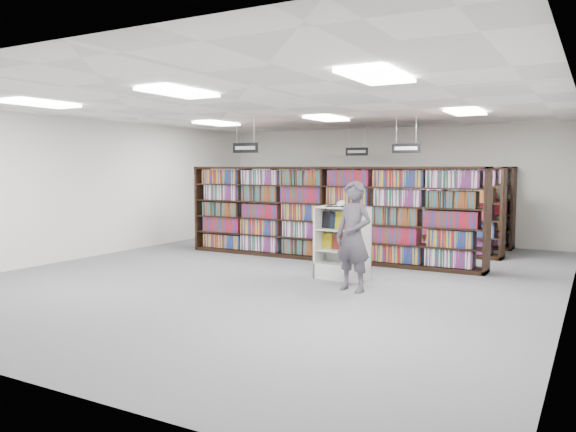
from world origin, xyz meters
The scene contains 20 objects.
floor centered at (0.00, 0.00, 0.00)m, with size 12.00×12.00×0.00m, color #5A5A5F.
ceiling centered at (0.00, 0.00, 3.20)m, with size 10.00×12.00×0.10m, color white.
wall_back centered at (0.00, 6.00, 1.60)m, with size 10.00×0.10×3.20m, color silver.
wall_left centered at (-5.00, 0.00, 1.60)m, with size 0.10×12.00×3.20m, color silver.
wall_right centered at (5.00, 0.00, 1.60)m, with size 0.10×12.00×3.20m, color silver.
bookshelf_row_near centered at (0.00, 2.00, 1.05)m, with size 7.00×0.60×2.10m.
bookshelf_row_mid centered at (0.00, 4.00, 1.05)m, with size 7.00×0.60×2.10m.
bookshelf_row_far centered at (0.00, 5.70, 1.05)m, with size 7.00×0.60×2.10m.
aisle_sign_left centered at (-1.50, 1.00, 2.53)m, with size 0.65×0.02×0.80m.
aisle_sign_right centered at (1.50, 3.00, 2.53)m, with size 0.65×0.02×0.80m.
aisle_sign_center centered at (-0.50, 5.00, 2.53)m, with size 0.65×0.02×0.80m.
troffer_front_left centered at (-3.00, -3.00, 3.16)m, with size 0.60×1.20×0.04m, color white.
troffer_front_center centered at (0.00, -3.00, 3.16)m, with size 0.60×1.20×0.04m, color white.
troffer_front_right centered at (3.00, -3.00, 3.16)m, with size 0.60×1.20×0.04m, color white.
troffer_back_left centered at (-3.00, 2.00, 3.16)m, with size 0.60×1.20×0.04m, color white.
troffer_back_center centered at (0.00, 2.00, 3.16)m, with size 0.60×1.20×0.04m, color white.
troffer_back_right centered at (3.00, 2.00, 3.16)m, with size 0.60×1.20×0.04m, color white.
endcap_display centered at (1.21, 0.17, 0.47)m, with size 1.00×0.54×1.36m.
open_book centered at (1.20, 0.11, 1.39)m, with size 0.63×0.45×0.13m.
shopper centered at (1.78, -0.70, 0.93)m, with size 0.68×0.44×1.86m, color #47414B.
Camera 1 is at (5.36, -9.39, 2.09)m, focal length 35.00 mm.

